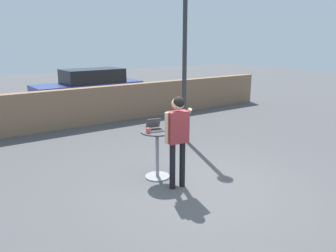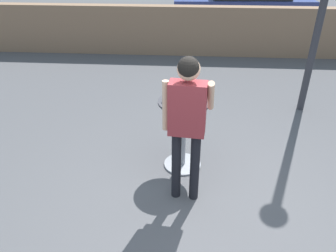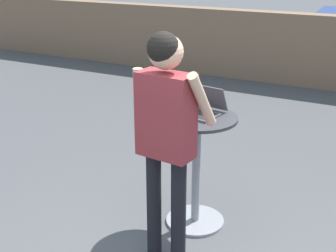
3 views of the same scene
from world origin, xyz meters
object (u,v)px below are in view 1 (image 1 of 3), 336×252
object	(u,v)px
parked_car_near_street	(90,87)
street_lamp	(185,39)
laptop	(155,128)
cafe_table	(157,150)
standing_person	(178,130)
coffee_mug	(148,130)

from	to	relation	value
parked_car_near_street	street_lamp	size ratio (longest dim) A/B	1.07
laptop	parked_car_near_street	world-z (taller)	parked_car_near_street
cafe_table	laptop	world-z (taller)	laptop
laptop	parked_car_near_street	size ratio (longest dim) A/B	0.08
standing_person	parked_car_near_street	world-z (taller)	standing_person
cafe_table	standing_person	world-z (taller)	standing_person
parked_car_near_street	laptop	bearing A→B (deg)	-102.45
laptop	parked_car_near_street	distance (m)	8.10
standing_person	street_lamp	distance (m)	3.61
parked_car_near_street	street_lamp	xyz separation A→B (m)	(0.35, -6.12, 1.96)
parked_car_near_street	street_lamp	world-z (taller)	street_lamp
cafe_table	parked_car_near_street	size ratio (longest dim) A/B	0.22
standing_person	cafe_table	bearing A→B (deg)	94.08
cafe_table	coffee_mug	distance (m)	0.49
coffee_mug	street_lamp	bearing A→B (deg)	38.99
cafe_table	standing_person	bearing A→B (deg)	-85.92
street_lamp	laptop	bearing A→B (deg)	-139.50
standing_person	parked_car_near_street	size ratio (longest dim) A/B	0.39
standing_person	parked_car_near_street	bearing A→B (deg)	78.76
cafe_table	standing_person	distance (m)	0.83
laptop	standing_person	xyz separation A→B (m)	(0.03, -0.70, 0.10)
cafe_table	street_lamp	world-z (taller)	street_lamp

